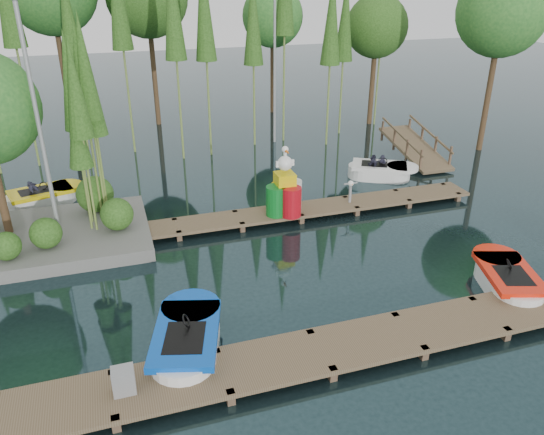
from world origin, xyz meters
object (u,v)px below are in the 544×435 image
object	(u,v)px
boat_red	(507,280)
yellow_barrel	(281,198)
drum_cluster	(286,194)
boat_yellow_far	(43,197)
island	(15,143)
utility_cabinet	(124,381)
boat_blue	(187,342)

from	to	relation	value
boat_red	yellow_barrel	bearing A→B (deg)	143.86
drum_cluster	boat_yellow_far	bearing A→B (deg)	153.11
island	boat_yellow_far	world-z (taller)	island
drum_cluster	utility_cabinet	bearing A→B (deg)	-129.61
boat_yellow_far	drum_cluster	world-z (taller)	drum_cluster
island	boat_red	world-z (taller)	island
yellow_barrel	island	bearing A→B (deg)	174.18
boat_yellow_far	yellow_barrel	distance (m)	8.63
utility_cabinet	boat_blue	bearing A→B (deg)	38.90
boat_blue	boat_red	distance (m)	8.43
boat_red	yellow_barrel	world-z (taller)	yellow_barrel
island	drum_cluster	distance (m)	8.24
utility_cabinet	yellow_barrel	xyz separation A→B (m)	(5.54, 7.00, 0.23)
boat_yellow_far	drum_cluster	bearing A→B (deg)	-23.14
island	drum_cluster	bearing A→B (deg)	-6.89
boat_yellow_far	drum_cluster	size ratio (longest dim) A/B	1.27
island	boat_blue	distance (m)	8.11
boat_red	drum_cluster	xyz separation A→B (m)	(-4.15, 5.73, 0.70)
boat_blue	boat_red	size ratio (longest dim) A/B	1.08
boat_blue	utility_cabinet	size ratio (longest dim) A/B	6.27
boat_red	boat_yellow_far	bearing A→B (deg)	158.94
boat_blue	yellow_barrel	bearing A→B (deg)	70.67
island	drum_cluster	size ratio (longest dim) A/B	2.94
utility_cabinet	yellow_barrel	world-z (taller)	yellow_barrel
utility_cabinet	yellow_barrel	size ratio (longest dim) A/B	0.53
boat_blue	boat_red	xyz separation A→B (m)	(8.43, -0.02, -0.02)
boat_yellow_far	utility_cabinet	xyz separation A→B (m)	(2.18, -10.81, 0.28)
island	boat_red	bearing A→B (deg)	-29.06
boat_blue	yellow_barrel	size ratio (longest dim) A/B	3.30
boat_yellow_far	drum_cluster	distance (m)	8.81
boat_blue	drum_cluster	distance (m)	7.17
island	boat_yellow_far	distance (m)	4.19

